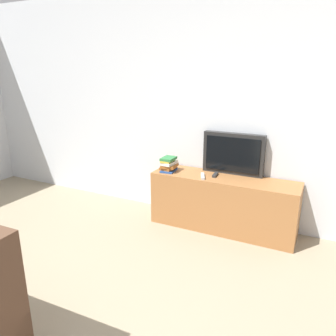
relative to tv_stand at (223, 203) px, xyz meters
name	(u,v)px	position (x,y,z in m)	size (l,w,h in m)	color
wall_back	(177,106)	(-0.69, 0.26, 1.00)	(9.00, 0.06, 2.60)	silver
tv_stand	(223,203)	(0.00, 0.00, 0.00)	(1.58, 0.43, 0.60)	#9E6638
television	(233,154)	(0.04, 0.17, 0.53)	(0.67, 0.09, 0.46)	black
book_stack	(169,164)	(-0.64, -0.06, 0.38)	(0.18, 0.23, 0.16)	#23478E
remote_on_stand	(215,175)	(-0.10, 0.01, 0.31)	(0.05, 0.15, 0.02)	#2D2D2D
remote_secondary	(203,176)	(-0.21, -0.10, 0.31)	(0.11, 0.19, 0.02)	#B7B7B7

